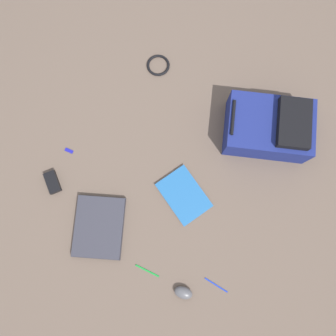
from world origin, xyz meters
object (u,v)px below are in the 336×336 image
object	(u,v)px
cable_coil	(158,65)
pen_blue	(216,285)
backpack	(270,127)
computer_mouse	(183,293)
power_brick	(53,182)
laptop	(99,227)
book_manual	(184,195)
usb_stick	(69,151)
pen_black	(147,271)

from	to	relation	value
cable_coil	pen_blue	world-z (taller)	cable_coil
backpack	pen_blue	size ratio (longest dim) A/B	3.79
computer_mouse	power_brick	distance (m)	0.90
laptop	cable_coil	xyz separation A→B (m)	(0.97, 0.05, -0.01)
backpack	pen_blue	distance (m)	0.87
power_brick	pen_blue	distance (m)	1.02
book_manual	cable_coil	bearing A→B (deg)	32.01
computer_mouse	usb_stick	bearing A→B (deg)	57.54
laptop	pen_black	distance (m)	0.34
pen_black	backpack	bearing A→B (deg)	-19.73
book_manual	usb_stick	distance (m)	0.68
book_manual	computer_mouse	size ratio (longest dim) A/B	3.59
book_manual	laptop	bearing A→B (deg)	131.96
computer_mouse	cable_coil	world-z (taller)	computer_mouse
computer_mouse	cable_coil	distance (m)	1.25
backpack	computer_mouse	bearing A→B (deg)	172.74
cable_coil	power_brick	world-z (taller)	power_brick
backpack	cable_coil	xyz separation A→B (m)	(0.16, 0.70, -0.09)
computer_mouse	pen_black	bearing A→B (deg)	77.92
usb_stick	pen_blue	bearing A→B (deg)	-110.38
backpack	usb_stick	world-z (taller)	backpack
pen_blue	book_manual	bearing A→B (deg)	40.72
laptop	pen_blue	world-z (taller)	laptop
cable_coil	backpack	bearing A→B (deg)	-102.77
laptop	power_brick	size ratio (longest dim) A/B	3.22
computer_mouse	usb_stick	xyz separation A→B (m)	(0.46, 0.85, -0.02)
computer_mouse	power_brick	world-z (taller)	computer_mouse
laptop	cable_coil	size ratio (longest dim) A/B	2.87
computer_mouse	pen_black	world-z (taller)	computer_mouse
backpack	usb_stick	xyz separation A→B (m)	(-0.49, 0.97, -0.09)
usb_stick	power_brick	bearing A→B (deg)	178.51
backpack	pen_black	size ratio (longest dim) A/B	3.80
power_brick	usb_stick	xyz separation A→B (m)	(0.19, -0.01, -0.01)
cable_coil	power_brick	bearing A→B (deg)	161.90
power_brick	pen_black	distance (m)	0.69
computer_mouse	pen_blue	xyz separation A→B (m)	(0.09, -0.14, -0.02)
computer_mouse	pen_blue	world-z (taller)	computer_mouse
laptop	power_brick	world-z (taller)	laptop
laptop	cable_coil	world-z (taller)	laptop
power_brick	pen_black	bearing A→B (deg)	-110.38
book_manual	computer_mouse	distance (m)	0.49
power_brick	pen_black	world-z (taller)	power_brick
computer_mouse	pen_blue	size ratio (longest dim) A/B	0.70
pen_black	usb_stick	bearing A→B (deg)	55.95
power_brick	laptop	bearing A→B (deg)	-111.10
pen_blue	usb_stick	world-z (taller)	same
computer_mouse	usb_stick	world-z (taller)	computer_mouse
cable_coil	pen_blue	size ratio (longest dim) A/B	1.00
laptop	book_manual	size ratio (longest dim) A/B	1.15
book_manual	power_brick	xyz separation A→B (m)	(-0.19, 0.68, 0.01)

